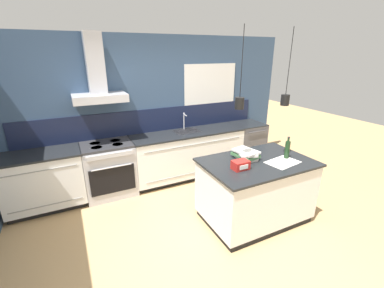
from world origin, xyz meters
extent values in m
plane|color=tan|center=(0.00, 0.00, 0.00)|extent=(16.00, 16.00, 0.00)
cube|color=#354C6B|center=(0.00, 2.03, 1.30)|extent=(5.60, 0.06, 2.60)
cube|color=#141C38|center=(0.00, 1.99, 1.12)|extent=(4.42, 0.02, 0.43)
cube|color=white|center=(1.25, 1.99, 1.62)|extent=(1.12, 0.01, 0.96)
cube|color=black|center=(1.25, 1.99, 1.62)|extent=(1.04, 0.01, 0.88)
cube|color=#B5B5BA|center=(-0.85, 1.77, 1.64)|extent=(0.80, 0.46, 0.12)
cube|color=#B5B5BA|center=(-0.85, 1.86, 2.15)|extent=(0.26, 0.20, 0.90)
cylinder|color=black|center=(0.52, 0.05, 2.20)|extent=(0.01, 0.01, 0.80)
cylinder|color=black|center=(0.52, 0.05, 1.73)|extent=(0.11, 0.11, 0.14)
sphere|color=#F9D18C|center=(0.52, 0.05, 1.73)|extent=(0.06, 0.06, 0.06)
cylinder|color=black|center=(1.23, 0.02, 2.19)|extent=(0.01, 0.01, 0.81)
cylinder|color=black|center=(1.23, 0.02, 1.72)|extent=(0.11, 0.11, 0.14)
sphere|color=#F9D18C|center=(1.23, 0.02, 1.72)|extent=(0.06, 0.06, 0.06)
cube|color=black|center=(-1.81, 1.72, 0.04)|extent=(1.07, 0.56, 0.09)
cube|color=white|center=(-1.81, 1.69, 0.48)|extent=(1.10, 0.62, 0.79)
cube|color=gray|center=(-1.81, 1.38, 0.76)|extent=(0.97, 0.01, 0.01)
cube|color=gray|center=(-1.81, 1.38, 0.21)|extent=(0.97, 0.01, 0.01)
cube|color=black|center=(-1.81, 1.69, 0.90)|extent=(1.12, 0.64, 0.03)
cube|color=black|center=(0.62, 1.72, 0.04)|extent=(2.06, 0.56, 0.09)
cube|color=white|center=(0.62, 1.69, 0.48)|extent=(2.13, 0.62, 0.79)
cube|color=gray|center=(0.62, 1.38, 0.76)|extent=(1.87, 0.01, 0.01)
cube|color=gray|center=(0.62, 1.38, 0.21)|extent=(1.87, 0.01, 0.01)
cube|color=black|center=(0.62, 1.69, 0.90)|extent=(2.15, 0.64, 0.03)
cube|color=#262628|center=(0.62, 1.74, 0.91)|extent=(0.48, 0.34, 0.01)
cylinder|color=#B5B5BA|center=(0.62, 1.87, 1.07)|extent=(0.02, 0.02, 0.31)
sphere|color=#B5B5BA|center=(0.62, 1.87, 1.22)|extent=(0.03, 0.03, 0.03)
cylinder|color=#B5B5BA|center=(0.62, 1.81, 1.20)|extent=(0.02, 0.12, 0.02)
cube|color=#B5B5BA|center=(-0.85, 1.69, 0.43)|extent=(0.80, 0.62, 0.87)
cube|color=black|center=(-0.85, 1.37, 0.40)|extent=(0.69, 0.02, 0.44)
cylinder|color=#B5B5BA|center=(-0.85, 1.35, 0.63)|extent=(0.60, 0.02, 0.02)
cube|color=#B5B5BA|center=(-0.85, 1.37, 0.82)|extent=(0.69, 0.02, 0.07)
cube|color=#2D2D30|center=(-0.85, 1.69, 0.89)|extent=(0.80, 0.60, 0.04)
cylinder|color=black|center=(-1.01, 1.80, 0.91)|extent=(0.17, 0.17, 0.00)
cylinder|color=black|center=(-0.69, 1.80, 0.91)|extent=(0.17, 0.17, 0.00)
cylinder|color=black|center=(-1.01, 1.58, 0.91)|extent=(0.17, 0.17, 0.00)
cylinder|color=black|center=(-0.69, 1.58, 0.91)|extent=(0.17, 0.17, 0.00)
cube|color=#4C4C51|center=(1.99, 1.69, 0.45)|extent=(0.61, 0.62, 0.89)
cube|color=black|center=(1.99, 1.69, 0.90)|extent=(0.61, 0.62, 0.02)
cylinder|color=#4C4C51|center=(1.99, 1.36, 0.82)|extent=(0.46, 0.02, 0.02)
cube|color=black|center=(0.88, 0.04, 0.04)|extent=(1.38, 0.90, 0.09)
cube|color=white|center=(0.88, 0.04, 0.48)|extent=(1.44, 0.94, 0.79)
cube|color=black|center=(0.88, 0.04, 0.90)|extent=(1.49, 0.99, 0.03)
cylinder|color=#193319|center=(1.31, -0.05, 1.03)|extent=(0.07, 0.07, 0.25)
cylinder|color=#193319|center=(1.31, -0.05, 1.19)|extent=(0.03, 0.03, 0.06)
cylinder|color=#262628|center=(1.31, -0.05, 1.22)|extent=(0.03, 0.03, 0.01)
cube|color=silver|center=(0.78, 0.16, 0.93)|extent=(0.23, 0.27, 0.04)
cube|color=#4C7F4C|center=(0.78, 0.18, 0.97)|extent=(0.30, 0.37, 0.04)
cube|color=silver|center=(0.78, 0.18, 1.00)|extent=(0.30, 0.37, 0.03)
cube|color=silver|center=(0.78, 0.18, 1.03)|extent=(0.30, 0.37, 0.03)
cube|color=red|center=(0.52, -0.05, 0.97)|extent=(0.21, 0.14, 0.11)
cube|color=white|center=(0.52, -0.13, 0.97)|extent=(0.13, 0.01, 0.06)
cube|color=silver|center=(1.16, -0.14, 0.91)|extent=(0.48, 0.37, 0.01)
camera|label=1|loc=(-1.34, -2.43, 2.31)|focal=24.00mm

